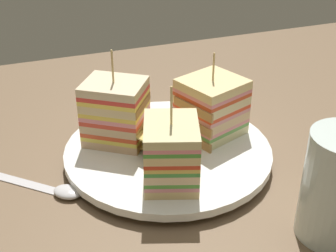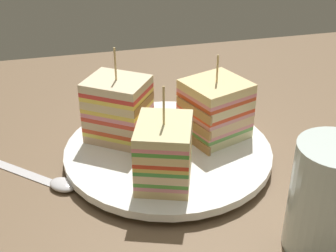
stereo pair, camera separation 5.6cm
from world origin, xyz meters
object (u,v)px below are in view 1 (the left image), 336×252
object	(u,v)px
plate	(168,152)
spoon	(54,189)
chip_pile	(158,136)
sandwich_wedge_2	(211,107)
sandwich_wedge_0	(116,112)
sandwich_wedge_1	(171,153)

from	to	relation	value
plate	spoon	world-z (taller)	plate
plate	chip_pile	distance (cm)	2.57
plate	sandwich_wedge_2	distance (cm)	7.91
plate	sandwich_wedge_0	xyz separation A→B (cm)	(5.34, -3.93, 4.61)
sandwich_wedge_1	spoon	xyz separation A→B (cm)	(12.25, -4.59, -4.82)
sandwich_wedge_0	chip_pile	distance (cm)	5.92
plate	sandwich_wedge_1	world-z (taller)	sandwich_wedge_1
plate	sandwich_wedge_0	world-z (taller)	sandwich_wedge_0
sandwich_wedge_0	sandwich_wedge_2	bearing A→B (deg)	23.75
sandwich_wedge_2	spoon	distance (cm)	21.53
plate	spoon	size ratio (longest dim) A/B	2.34
chip_pile	sandwich_wedge_0	bearing A→B (deg)	-39.05
sandwich_wedge_0	sandwich_wedge_2	xyz separation A→B (cm)	(-11.76, 2.32, -0.29)
sandwich_wedge_0	spoon	xyz separation A→B (cm)	(8.93, 5.65, -5.27)
sandwich_wedge_0	sandwich_wedge_1	world-z (taller)	sandwich_wedge_0
sandwich_wedge_1	chip_pile	size ratio (longest dim) A/B	1.52
sandwich_wedge_2	spoon	size ratio (longest dim) A/B	1.00
sandwich_wedge_2	spoon	world-z (taller)	sandwich_wedge_2
chip_pile	spoon	bearing A→B (deg)	9.64
sandwich_wedge_2	chip_pile	world-z (taller)	sandwich_wedge_2
sandwich_wedge_0	sandwich_wedge_2	distance (cm)	11.99
chip_pile	spoon	distance (cm)	13.64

